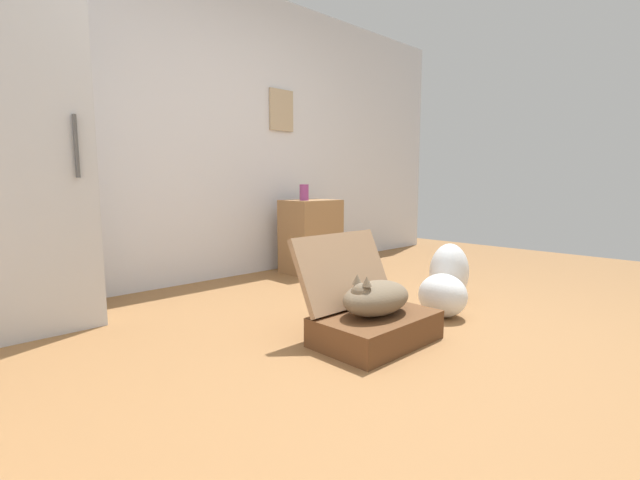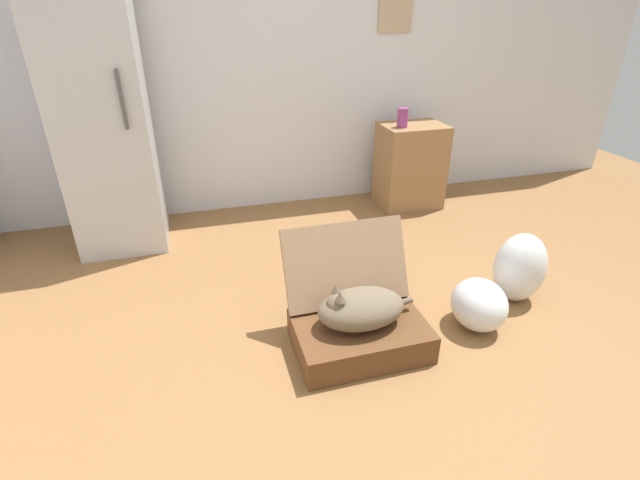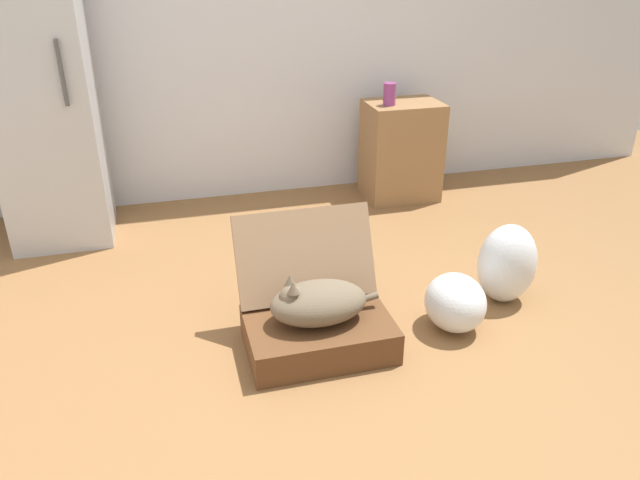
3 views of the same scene
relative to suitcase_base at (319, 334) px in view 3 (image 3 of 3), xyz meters
name	(u,v)px [view 3 (image 3 of 3)]	position (x,y,z in m)	size (l,w,h in m)	color
ground_plane	(374,365)	(0.20, -0.19, -0.08)	(7.68, 7.68, 0.00)	olive
wall_back	(268,7)	(0.20, 2.07, 1.22)	(6.40, 0.15, 2.60)	silver
suitcase_base	(319,334)	(0.00, 0.00, 0.00)	(0.66, 0.44, 0.16)	brown
suitcase_lid	(305,255)	(0.00, 0.24, 0.29)	(0.66, 0.44, 0.04)	#9B7756
cat	(317,302)	(-0.01, 0.00, 0.17)	(0.52, 0.28, 0.23)	brown
plastic_bag_white	(455,302)	(0.68, 0.00, 0.06)	(0.29, 0.32, 0.28)	silver
plastic_bag_clear	(507,264)	(1.05, 0.17, 0.13)	(0.30, 0.27, 0.43)	silver
refrigerator	(39,82)	(-1.24, 1.61, 0.89)	(0.57, 0.61, 1.94)	#B7BABC
side_table	(401,151)	(1.06, 1.66, 0.27)	(0.51, 0.39, 0.70)	olive
vase_tall	(390,94)	(0.93, 1.61, 0.70)	(0.08, 0.08, 0.15)	#8C387A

